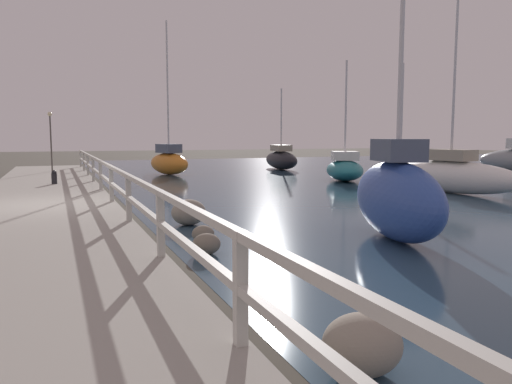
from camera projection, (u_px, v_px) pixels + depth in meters
name	position (u px, v px, depth m)	size (l,w,h in m)	color
ground_plane	(44.00, 217.00, 12.42)	(120.00, 120.00, 0.00)	#4C473D
dock_walkway	(44.00, 211.00, 12.40)	(3.50, 36.00, 0.31)	#9E998E
railing	(111.00, 177.00, 12.93)	(0.10, 32.50, 0.94)	beige
boulder_upstream	(206.00, 244.00, 8.42)	(0.48, 0.44, 0.36)	slate
boulder_downstream	(189.00, 212.00, 11.22)	(0.78, 0.70, 0.59)	gray
boulder_water_edge	(203.00, 234.00, 9.41)	(0.43, 0.38, 0.32)	slate
boulder_near_dock	(362.00, 345.00, 4.16)	(0.69, 0.62, 0.52)	gray
mooring_bollard	(54.00, 177.00, 17.78)	(0.19, 0.19, 0.50)	black
dock_lamp	(51.00, 132.00, 24.11)	(0.21, 0.21, 2.88)	#514C47
sailboat_white	(450.00, 175.00, 17.66)	(1.98, 5.76, 6.90)	white
sailboat_teal	(345.00, 169.00, 22.56)	(2.95, 3.92, 5.34)	#1E707A
sailboat_navy	(401.00, 155.00, 34.76)	(1.05, 3.64, 6.99)	#192347
sailboat_blue	(397.00, 196.00, 9.57)	(1.90, 3.66, 8.08)	#2D4C9E
sailboat_black	(281.00, 159.00, 30.44)	(1.70, 4.66, 4.87)	black
sailboat_orange	(169.00, 161.00, 26.14)	(2.16, 3.40, 7.87)	orange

